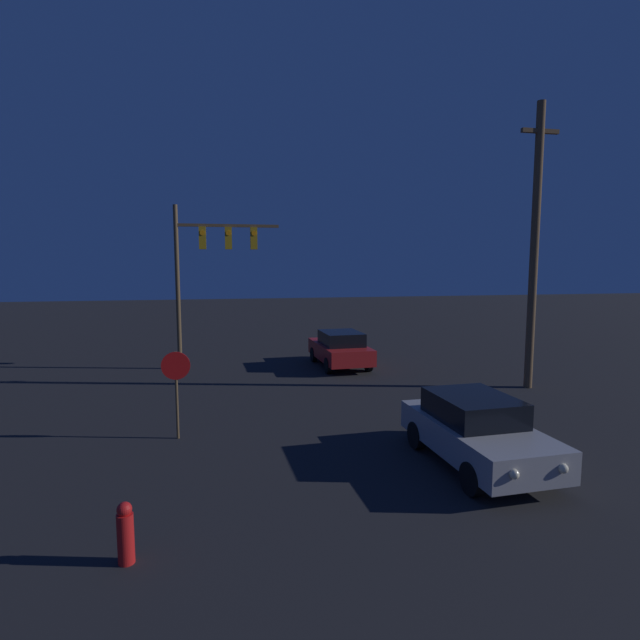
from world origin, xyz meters
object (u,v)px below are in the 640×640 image
object	(u,v)px
car_near	(476,430)
utility_pole	(535,245)
car_far	(340,348)
stop_sign	(176,378)
fire_hydrant	(125,533)
traffic_signal_mast	(206,259)

from	to	relation	value
car_near	utility_pole	distance (m)	8.82
car_far	stop_sign	size ratio (longest dim) A/B	1.88
utility_pole	fire_hydrant	distance (m)	15.11
fire_hydrant	car_near	bearing A→B (deg)	18.71
stop_sign	fire_hydrant	xyz separation A→B (m)	(-0.31, -5.21, -1.07)
car_far	utility_pole	bearing A→B (deg)	-42.89
car_far	stop_sign	bearing A→B (deg)	-131.11
car_near	fire_hydrant	xyz separation A→B (m)	(-6.78, -2.29, -0.31)
car_far	fire_hydrant	distance (m)	14.29
stop_sign	car_far	bearing A→B (deg)	51.82
traffic_signal_mast	fire_hydrant	size ratio (longest dim) A/B	7.15
traffic_signal_mast	stop_sign	distance (m)	9.01
utility_pole	stop_sign	bearing A→B (deg)	-166.02
utility_pole	fire_hydrant	world-z (taller)	utility_pole
car_far	traffic_signal_mast	xyz separation A→B (m)	(-5.42, 0.87, 3.75)
stop_sign	utility_pole	distance (m)	12.46
stop_sign	fire_hydrant	size ratio (longest dim) A/B	2.36
car_far	stop_sign	distance (m)	9.72
utility_pole	fire_hydrant	size ratio (longest dim) A/B	10.38
fire_hydrant	car_far	bearing A→B (deg)	63.85
stop_sign	utility_pole	world-z (taller)	utility_pole
car_far	utility_pole	size ratio (longest dim) A/B	0.43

